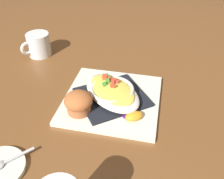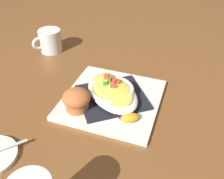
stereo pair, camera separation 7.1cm
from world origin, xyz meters
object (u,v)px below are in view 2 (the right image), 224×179
Objects in this scene: square_plate at (112,99)px; coffee_mug at (50,42)px; gratin_dish at (112,91)px; orange_garnish at (129,117)px; muffin at (77,100)px.

coffee_mug is at bearing -117.68° from square_plate.
gratin_dish is (-0.00, -0.00, 0.03)m from square_plate.
square_plate is 3.91× the size of orange_garnish.
square_plate is 0.10m from orange_garnish.
square_plate is at bearing 34.96° from gratin_dish.
square_plate is 2.54× the size of coffee_mug.
coffee_mug is (-0.25, -0.42, 0.02)m from orange_garnish.
muffin is at bearing -39.88° from square_plate.
muffin reaches higher than orange_garnish.
square_plate is 0.39m from coffee_mug.
gratin_dish is at bearing 140.27° from muffin.
square_plate is 3.59× the size of muffin.
gratin_dish is at bearing -129.72° from orange_garnish.
gratin_dish is 0.10m from orange_garnish.
gratin_dish reaches higher than square_plate.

